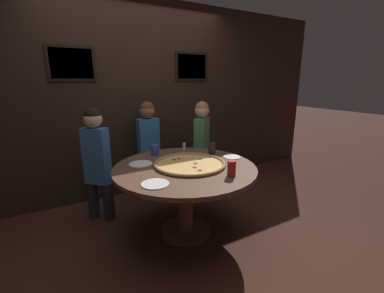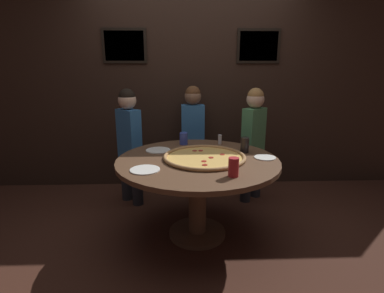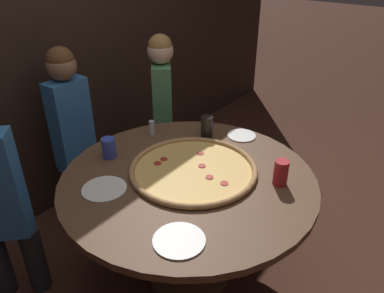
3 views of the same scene
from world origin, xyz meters
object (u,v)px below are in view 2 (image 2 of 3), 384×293
at_px(dining_table, 198,175).
at_px(condiment_shaker, 220,139).
at_px(giant_pizza, 204,157).
at_px(drink_cup_centre_back, 245,145).
at_px(drink_cup_by_shaker, 184,139).
at_px(diner_far_left, 193,133).
at_px(white_plate_left_side, 145,170).
at_px(diner_far_right, 129,140).
at_px(drink_cup_far_right, 234,167).
at_px(diner_side_right, 253,138).
at_px(white_plate_right_side, 265,157).
at_px(white_plate_near_front, 158,150).

xyz_separation_m(dining_table, condiment_shaker, (0.26, 0.50, 0.20)).
relative_size(giant_pizza, drink_cup_centre_back, 5.07).
height_order(drink_cup_by_shaker, diner_far_left, diner_far_left).
bearing_deg(white_plate_left_side, diner_far_right, 105.74).
bearing_deg(condiment_shaker, drink_cup_far_right, -91.33).
xyz_separation_m(drink_cup_centre_back, diner_side_right, (0.22, 0.58, -0.08)).
height_order(white_plate_right_side, diner_far_right, diner_far_right).
relative_size(giant_pizza, diner_far_left, 0.56).
height_order(drink_cup_by_shaker, diner_far_right, diner_far_right).
bearing_deg(diner_far_right, drink_cup_centre_back, -160.97).
bearing_deg(giant_pizza, white_plate_right_side, -0.30).
relative_size(drink_cup_far_right, diner_side_right, 0.11).
bearing_deg(drink_cup_centre_back, white_plate_left_side, -152.00).
bearing_deg(drink_cup_centre_back, drink_cup_by_shaker, 150.91).
relative_size(dining_table, drink_cup_centre_back, 9.92).
bearing_deg(dining_table, diner_far_left, 89.81).
xyz_separation_m(white_plate_left_side, white_plate_right_side, (1.02, 0.28, 0.00)).
distance_m(drink_cup_centre_back, white_plate_near_front, 0.82).
bearing_deg(white_plate_near_front, white_plate_left_side, -96.52).
relative_size(diner_side_right, diner_far_right, 1.00).
bearing_deg(drink_cup_by_shaker, diner_far_right, 158.97).
bearing_deg(giant_pizza, drink_cup_centre_back, 24.82).
height_order(white_plate_near_front, diner_side_right, diner_side_right).
xyz_separation_m(white_plate_near_front, condiment_shaker, (0.62, 0.23, 0.05)).
distance_m(giant_pizza, drink_cup_by_shaker, 0.53).
height_order(diner_far_left, diner_side_right, diner_far_left).
xyz_separation_m(drink_cup_far_right, white_plate_left_side, (-0.66, 0.16, -0.07)).
height_order(drink_cup_by_shaker, white_plate_right_side, drink_cup_by_shaker).
xyz_separation_m(white_plate_right_side, diner_far_right, (-1.30, 0.73, -0.01)).
distance_m(drink_cup_by_shaker, diner_side_right, 0.83).
height_order(dining_table, white_plate_right_side, white_plate_right_side).
relative_size(dining_table, white_plate_left_side, 6.05).
relative_size(condiment_shaker, diner_side_right, 0.08).
relative_size(drink_cup_centre_back, drink_cup_far_right, 1.00).
xyz_separation_m(white_plate_near_front, diner_far_right, (-0.35, 0.46, -0.01)).
height_order(dining_table, white_plate_left_side, white_plate_left_side).
distance_m(drink_cup_centre_back, white_plate_left_side, 0.99).
bearing_deg(condiment_shaker, white_plate_near_front, -160.02).
height_order(drink_cup_far_right, white_plate_left_side, drink_cup_far_right).
bearing_deg(white_plate_left_side, white_plate_right_side, 15.50).
distance_m(giant_pizza, drink_cup_far_right, 0.48).
distance_m(drink_cup_by_shaker, white_plate_near_front, 0.34).
bearing_deg(white_plate_near_front, diner_far_left, 63.82).
height_order(white_plate_near_front, white_plate_right_side, same).
distance_m(drink_cup_far_right, drink_cup_by_shaker, 1.00).
bearing_deg(white_plate_right_side, white_plate_near_front, 164.27).
height_order(white_plate_left_side, condiment_shaker, condiment_shaker).
bearing_deg(condiment_shaker, diner_far_right, 166.57).
relative_size(white_plate_near_front, condiment_shaker, 2.42).
distance_m(diner_side_right, diner_far_right, 1.38).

